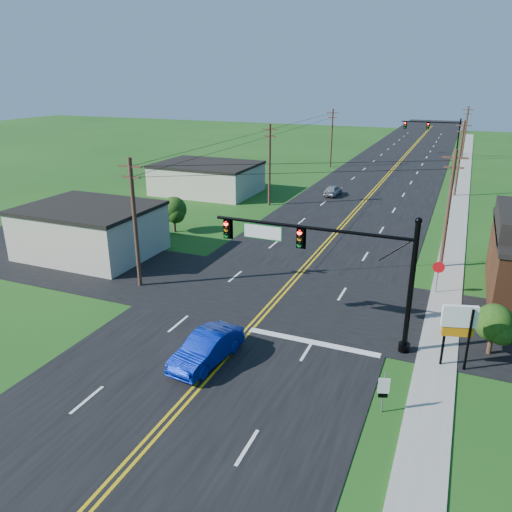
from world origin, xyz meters
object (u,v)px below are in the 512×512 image
at_px(signal_mast_main, 327,258).
at_px(blue_car, 207,349).
at_px(stop_sign, 438,271).
at_px(signal_mast_far, 433,131).
at_px(route_sign, 384,389).

xyz_separation_m(signal_mast_main, blue_car, (-4.78, -5.03, -3.96)).
bearing_deg(stop_sign, signal_mast_main, -123.42).
bearing_deg(stop_sign, signal_mast_far, 93.68).
bearing_deg(signal_mast_far, route_sign, -86.96).
xyz_separation_m(signal_mast_main, stop_sign, (5.47, 8.67, -3.09)).
relative_size(signal_mast_far, blue_car, 2.28).
bearing_deg(signal_mast_main, route_sign, -53.25).
relative_size(signal_mast_far, stop_sign, 4.77).
xyz_separation_m(signal_mast_far, route_sign, (4.12, -77.65, -3.37)).
bearing_deg(stop_sign, route_sign, -96.17).
height_order(signal_mast_far, stop_sign, signal_mast_far).
bearing_deg(route_sign, signal_mast_main, 108.68).
bearing_deg(route_sign, signal_mast_far, 74.97).
distance_m(signal_mast_main, route_sign, 7.90).
xyz_separation_m(blue_car, stop_sign, (10.25, 13.70, 0.87)).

